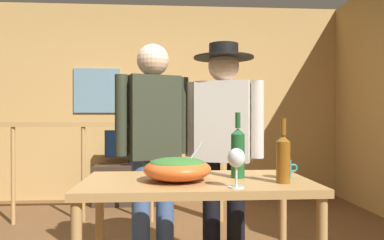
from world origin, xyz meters
name	(u,v)px	position (x,y,z in m)	size (l,w,h in m)	color
back_wall	(163,102)	(0.00, 2.68, 1.35)	(5.09, 0.10, 2.69)	tan
framed_picture	(97,91)	(-0.90, 2.62, 1.50)	(0.63, 0.03, 0.61)	#678C9F
stair_railing	(132,156)	(-0.32, 1.47, 0.71)	(3.00, 0.10, 1.13)	#B2844C
tv_console	(130,184)	(-0.43, 2.33, 0.26)	(0.90, 0.40, 0.51)	#38281E
flat_screen_tv	(129,145)	(-0.43, 2.30, 0.78)	(0.62, 0.12, 0.46)	black
serving_table	(197,198)	(0.21, -0.59, 0.70)	(1.20, 0.66, 0.80)	#B2844C
salad_bowl	(177,168)	(0.10, -0.63, 0.87)	(0.35, 0.35, 0.21)	#DB5B23
wine_glass	(236,159)	(0.37, -0.84, 0.93)	(0.08, 0.08, 0.19)	silver
wine_bottle_green	(238,152)	(0.43, -0.55, 0.94)	(0.08, 0.08, 0.36)	#1E5628
wine_bottle_amber	(283,158)	(0.63, -0.73, 0.93)	(0.07, 0.07, 0.33)	brown
mug_teal	(285,169)	(0.69, -0.59, 0.85)	(0.11, 0.08, 0.10)	teal
person_standing_left	(153,139)	(-0.05, 0.11, 0.97)	(0.52, 0.33, 1.66)	#3D5684
person_standing_right	(224,136)	(0.46, 0.11, 0.99)	(0.55, 0.44, 1.66)	black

